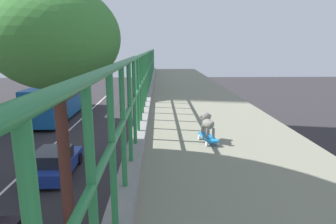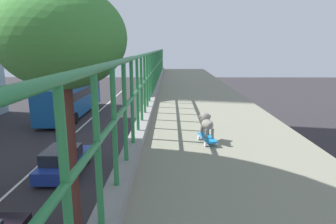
% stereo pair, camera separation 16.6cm
% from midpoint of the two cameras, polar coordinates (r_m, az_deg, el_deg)
% --- Properties ---
extents(overpass_deck, '(2.47, 30.22, 0.39)m').
position_cam_midpoint_polar(overpass_deck, '(3.12, 14.02, -16.32)').
color(overpass_deck, gray).
rests_on(overpass_deck, bridge_pier).
extents(green_railing, '(0.20, 28.71, 1.18)m').
position_cam_midpoint_polar(green_railing, '(2.84, -9.44, -8.83)').
color(green_railing, gray).
rests_on(green_railing, overpass_deck).
extents(car_blue_fifth, '(1.85, 4.03, 1.37)m').
position_cam_midpoint_polar(car_blue_fifth, '(16.00, -21.38, -9.12)').
color(car_blue_fifth, navy).
rests_on(car_blue_fifth, ground).
extents(city_bus, '(2.76, 11.33, 3.10)m').
position_cam_midpoint_polar(city_bus, '(28.84, -20.25, 2.69)').
color(city_bus, '#15508D').
rests_on(city_bus, ground).
extents(roadside_tree_mid, '(3.72, 3.72, 8.05)m').
position_cam_midpoint_polar(roadside_tree_mid, '(9.20, -21.59, 12.86)').
color(roadside_tree_mid, brown).
rests_on(roadside_tree_mid, ground).
extents(toy_skateboard, '(0.25, 0.47, 0.09)m').
position_cam_midpoint_polar(toy_skateboard, '(4.10, 6.61, -4.96)').
color(toy_skateboard, '#1885D8').
rests_on(toy_skateboard, overpass_deck).
extents(small_dog, '(0.20, 0.36, 0.31)m').
position_cam_midpoint_polar(small_dog, '(4.10, 6.45, -1.91)').
color(small_dog, gray).
rests_on(small_dog, toy_skateboard).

